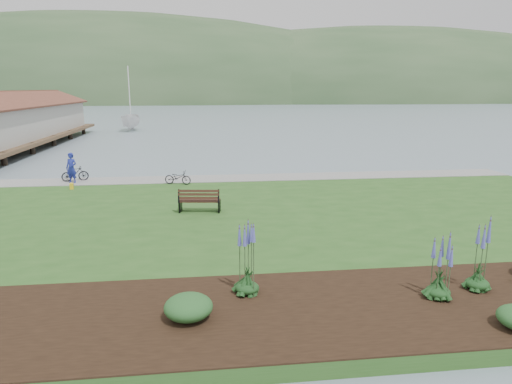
# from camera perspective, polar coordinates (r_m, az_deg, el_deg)

# --- Properties ---
(ground) EXTENTS (600.00, 600.00, 0.00)m
(ground) POSITION_cam_1_polar(r_m,az_deg,el_deg) (20.62, -1.59, -3.05)
(ground) COLOR slate
(ground) RESTS_ON ground
(lawn) EXTENTS (34.00, 20.00, 0.40)m
(lawn) POSITION_cam_1_polar(r_m,az_deg,el_deg) (18.65, -1.03, -4.13)
(lawn) COLOR #264F1C
(lawn) RESTS_ON ground
(shoreline_path) EXTENTS (34.00, 2.20, 0.03)m
(shoreline_path) POSITION_cam_1_polar(r_m,az_deg,el_deg) (27.22, -2.93, 1.75)
(shoreline_path) COLOR gray
(shoreline_path) RESTS_ON lawn
(garden_bed) EXTENTS (24.00, 4.40, 0.04)m
(garden_bed) POSITION_cam_1_polar(r_m,az_deg,el_deg) (12.22, 17.47, -13.12)
(garden_bed) COLOR black
(garden_bed) RESTS_ON lawn
(far_hillside) EXTENTS (580.00, 80.00, 38.00)m
(far_hillside) POSITION_cam_1_polar(r_m,az_deg,el_deg) (191.08, -0.28, 11.16)
(far_hillside) COLOR #2F4C2B
(far_hillside) RESTS_ON ground
(pier_pavilion) EXTENTS (8.00, 36.00, 5.40)m
(pier_pavilion) POSITION_cam_1_polar(r_m,az_deg,el_deg) (50.75, -28.14, 7.96)
(pier_pavilion) COLOR #4C3826
(pier_pavilion) RESTS_ON ground
(park_bench) EXTENTS (1.83, 0.94, 1.09)m
(park_bench) POSITION_cam_1_polar(r_m,az_deg,el_deg) (19.79, -7.09, -1.01)
(park_bench) COLOR black
(park_bench) RESTS_ON lawn
(person) EXTENTS (0.86, 0.72, 2.03)m
(person) POSITION_cam_1_polar(r_m,az_deg,el_deg) (27.65, -22.10, 3.10)
(person) COLOR navy
(person) RESTS_ON lawn
(bicycle_a) EXTENTS (0.96, 1.60, 0.79)m
(bicycle_a) POSITION_cam_1_polar(r_m,az_deg,el_deg) (25.77, -9.75, 1.82)
(bicycle_a) COLOR black
(bicycle_a) RESTS_ON lawn
(bicycle_b) EXTENTS (0.84, 1.54, 0.89)m
(bicycle_b) POSITION_cam_1_polar(r_m,az_deg,el_deg) (28.24, -21.69, 2.14)
(bicycle_b) COLOR black
(bicycle_b) RESTS_ON lawn
(sailboat) EXTENTS (10.39, 10.57, 27.10)m
(sailboat) POSITION_cam_1_polar(r_m,az_deg,el_deg) (64.55, -15.29, 7.39)
(sailboat) COLOR silver
(sailboat) RESTS_ON ground
(pannier) EXTENTS (0.25, 0.33, 0.31)m
(pannier) POSITION_cam_1_polar(r_m,az_deg,el_deg) (26.19, -22.05, 0.69)
(pannier) COLOR gold
(pannier) RESTS_ON lawn
(echium_0) EXTENTS (0.62, 0.62, 1.79)m
(echium_0) POSITION_cam_1_polar(r_m,az_deg,el_deg) (12.53, 22.01, -8.98)
(echium_0) COLOR #143716
(echium_0) RESTS_ON garden_bed
(echium_1) EXTENTS (0.62, 0.62, 2.21)m
(echium_1) POSITION_cam_1_polar(r_m,az_deg,el_deg) (13.41, 26.20, -7.55)
(echium_1) COLOR #143716
(echium_1) RESTS_ON garden_bed
(echium_4) EXTENTS (0.62, 0.62, 2.37)m
(echium_4) POSITION_cam_1_polar(r_m,az_deg,el_deg) (11.75, -1.11, -7.99)
(echium_4) COLOR #143716
(echium_4) RESTS_ON garden_bed
(shrub_0) EXTENTS (1.13, 1.13, 0.57)m
(shrub_0) POSITION_cam_1_polar(r_m,az_deg,el_deg) (10.95, -8.44, -14.04)
(shrub_0) COLOR #1E4C21
(shrub_0) RESTS_ON garden_bed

